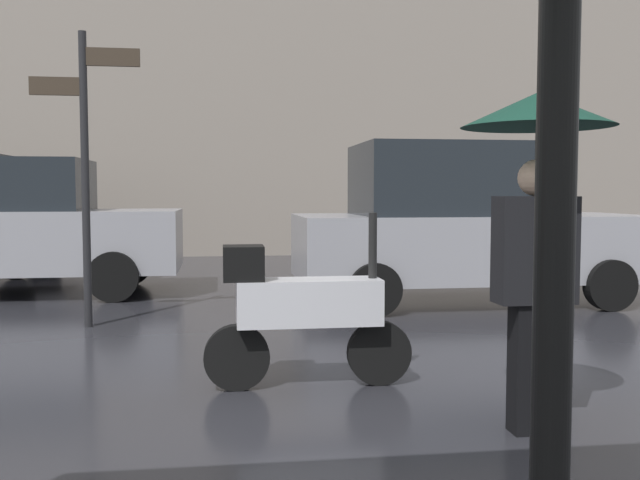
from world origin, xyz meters
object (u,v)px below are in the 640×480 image
at_px(parked_car_left, 463,224).
at_px(street_signpost, 85,149).
at_px(parked_scooter, 302,309).
at_px(pedestrian_with_umbrella, 536,178).
at_px(parked_car_right, 6,226).

xyz_separation_m(parked_car_left, street_signpost, (-4.36, -1.06, 0.83)).
xyz_separation_m(parked_scooter, street_signpost, (-1.91, 2.56, 1.25)).
height_order(pedestrian_with_umbrella, street_signpost, street_signpost).
distance_m(pedestrian_with_umbrella, parked_scooter, 1.87).
bearing_deg(street_signpost, pedestrian_with_umbrella, -49.74).
bearing_deg(pedestrian_with_umbrella, parked_car_left, 120.36).
distance_m(pedestrian_with_umbrella, parked_car_right, 7.74).
height_order(parked_car_left, parked_car_right, parked_car_left).
xyz_separation_m(pedestrian_with_umbrella, street_signpost, (-3.11, 3.67, 0.35)).
bearing_deg(parked_car_right, street_signpost, -55.07).
height_order(pedestrian_with_umbrella, parked_scooter, pedestrian_with_umbrella).
bearing_deg(parked_car_left, pedestrian_with_umbrella, 64.59).
height_order(parked_scooter, parked_car_left, parked_car_left).
xyz_separation_m(pedestrian_with_umbrella, parked_car_right, (-4.62, 6.19, -0.53)).
xyz_separation_m(parked_car_right, street_signpost, (1.51, -2.52, 0.88)).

